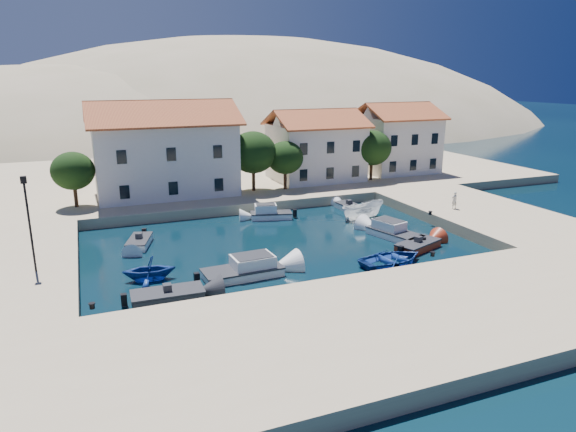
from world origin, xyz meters
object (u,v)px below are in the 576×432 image
at_px(rowboat_south, 392,264).
at_px(cabin_cruiser_east, 395,233).
at_px(lamppost, 28,215).
at_px(cabin_cruiser_south, 243,270).
at_px(building_left, 164,147).
at_px(pedestrian, 454,200).
at_px(building_mid, 316,144).
at_px(boat_east, 362,219).
at_px(building_right, 396,137).

xyz_separation_m(rowboat_south, cabin_cruiser_east, (3.63, 5.17, 0.48)).
relative_size(lamppost, cabin_cruiser_south, 1.13).
xyz_separation_m(building_left, rowboat_south, (12.02, -25.20, -5.94)).
bearing_deg(building_left, pedestrian, -35.15).
bearing_deg(building_mid, boat_east, -97.01).
distance_m(building_left, pedestrian, 29.81).
relative_size(cabin_cruiser_east, boat_east, 1.15).
relative_size(building_mid, cabin_cruiser_east, 1.98).
bearing_deg(building_right, building_left, -176.19).
height_order(cabin_cruiser_south, rowboat_south, cabin_cruiser_south).
xyz_separation_m(building_left, boat_east, (16.19, -13.74, -5.94)).
bearing_deg(cabin_cruiser_east, cabin_cruiser_south, 88.11).
distance_m(building_right, rowboat_south, 33.06).
distance_m(building_right, pedestrian, 20.21).
bearing_deg(building_right, boat_east, -131.27).
height_order(lamppost, rowboat_south, lamppost).
bearing_deg(cabin_cruiser_east, lamppost, 74.49).
height_order(lamppost, cabin_cruiser_south, lamppost).
bearing_deg(rowboat_south, building_mid, -19.73).
relative_size(building_right, cabin_cruiser_south, 1.72).
height_order(building_left, rowboat_south, building_left).
height_order(rowboat_south, cabin_cruiser_east, cabin_cruiser_east).
distance_m(building_right, lamppost, 46.98).
height_order(building_left, cabin_cruiser_south, building_left).
bearing_deg(cabin_cruiser_south, building_left, 90.27).
xyz_separation_m(building_mid, cabin_cruiser_east, (-2.35, -21.03, -4.75)).
distance_m(cabin_cruiser_east, boat_east, 6.33).
height_order(building_mid, lamppost, building_mid).
height_order(cabin_cruiser_south, pedestrian, pedestrian).
bearing_deg(lamppost, pedestrian, 4.82).
distance_m(building_left, rowboat_south, 28.55).
bearing_deg(lamppost, cabin_cruiser_east, -0.06).
bearing_deg(lamppost, building_mid, 35.45).
xyz_separation_m(rowboat_south, pedestrian, (12.12, 8.21, 1.82)).
bearing_deg(pedestrian, building_right, -110.17).
distance_m(rowboat_south, boat_east, 12.20).
bearing_deg(boat_east, cabin_cruiser_south, 116.41).
distance_m(rowboat_south, cabin_cruiser_east, 6.34).
relative_size(building_mid, pedestrian, 6.40).
distance_m(building_right, cabin_cruiser_east, 26.76).
relative_size(building_right, boat_east, 2.04).
relative_size(rowboat_south, pedestrian, 3.09).
distance_m(building_left, lamppost, 23.10).
distance_m(building_right, cabin_cruiser_south, 38.71).
height_order(lamppost, boat_east, lamppost).
xyz_separation_m(building_left, cabin_cruiser_south, (1.30, -23.49, -5.46)).
bearing_deg(building_left, cabin_cruiser_south, -86.83).
relative_size(building_left, lamppost, 2.36).
xyz_separation_m(cabin_cruiser_east, pedestrian, (8.48, 3.04, 1.34)).
distance_m(building_mid, boat_east, 15.74).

